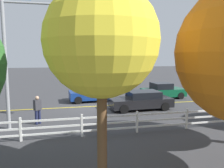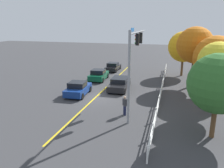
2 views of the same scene
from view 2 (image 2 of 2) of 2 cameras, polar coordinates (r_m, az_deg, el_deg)
ground_plane at (r=23.53m, az=-4.21°, el=-3.41°), size 120.00×120.00×0.00m
lane_center_stripe at (r=27.15m, az=-1.39°, el=-0.76°), size 28.00×0.16×0.01m
signal_assembly at (r=18.39m, az=5.78°, el=7.58°), size 7.90×0.38×7.23m
car_0 at (r=26.10m, az=1.92°, el=0.10°), size 4.70×2.17×1.38m
car_1 at (r=36.31m, az=0.27°, el=4.44°), size 4.16×1.90×1.33m
car_2 at (r=30.38m, az=-3.44°, el=2.33°), size 4.06×2.18×1.47m
car_3 at (r=24.30m, az=-8.69°, el=-1.20°), size 4.05×2.20×1.50m
pedestrian at (r=18.83m, az=3.29°, el=-5.33°), size 0.48×0.45×1.69m
white_rail_fence at (r=24.95m, az=12.57°, el=-1.19°), size 26.10×0.10×1.15m
tree_0 at (r=28.21m, az=20.50°, el=9.30°), size 4.28×4.28×7.19m
tree_1 at (r=15.87m, az=25.58°, el=0.05°), size 3.96×3.96×5.80m
tree_2 at (r=20.38m, az=25.48°, el=5.10°), size 3.32×3.32×6.14m
tree_3 at (r=33.86m, az=17.88°, el=9.05°), size 4.38×4.38×6.42m
tree_4 at (r=24.91m, az=25.02°, el=6.05°), size 4.49×4.49×6.40m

